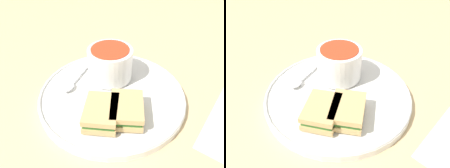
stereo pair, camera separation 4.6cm
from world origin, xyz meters
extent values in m
plane|color=#D1B27F|center=(0.00, 0.00, 0.00)|extent=(2.40, 2.40, 0.00)
cylinder|color=white|center=(0.00, 0.00, 0.01)|extent=(0.32, 0.32, 0.02)
torus|color=white|center=(0.00, 0.00, 0.02)|extent=(0.31, 0.31, 0.01)
cylinder|color=white|center=(-0.03, 0.05, 0.02)|extent=(0.06, 0.06, 0.01)
cylinder|color=white|center=(-0.03, 0.05, 0.06)|extent=(0.10, 0.10, 0.07)
cylinder|color=red|center=(-0.03, 0.05, 0.09)|extent=(0.08, 0.08, 0.01)
cube|color=silver|center=(-0.09, 0.03, 0.02)|extent=(0.01, 0.10, 0.00)
ellipsoid|color=silver|center=(-0.09, -0.03, 0.03)|extent=(0.03, 0.04, 0.01)
cube|color=tan|center=(0.01, -0.08, 0.03)|extent=(0.08, 0.10, 0.01)
cube|color=#33702D|center=(0.01, -0.08, 0.04)|extent=(0.08, 0.09, 0.01)
cube|color=tan|center=(0.01, -0.08, 0.05)|extent=(0.08, 0.10, 0.01)
cube|color=tan|center=(0.05, -0.05, 0.03)|extent=(0.09, 0.10, 0.01)
cube|color=#33702D|center=(0.05, -0.05, 0.04)|extent=(0.08, 0.09, 0.01)
cube|color=tan|center=(0.05, -0.05, 0.05)|extent=(0.09, 0.10, 0.01)
camera|label=1|loc=(0.15, -0.32, 0.33)|focal=35.00mm
camera|label=2|loc=(0.19, -0.30, 0.33)|focal=35.00mm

